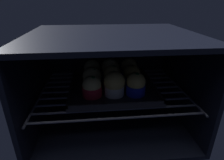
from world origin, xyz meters
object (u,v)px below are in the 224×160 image
Objects in this scene: muffin_row1_col1 at (113,76)px; muffin_row2_col0 at (92,70)px; muffin_row0_col1 at (113,84)px; muffin_row1_col2 at (132,76)px; muffin_row1_col0 at (92,78)px; muffin_row2_col2 at (129,68)px; baking_tray at (112,86)px; muffin_row0_col0 at (92,87)px; muffin_row2_col1 at (110,69)px; muffin_row0_col2 at (136,84)px.

muffin_row1_col1 is 1.04× the size of muffin_row2_col0.
muffin_row1_col2 is at bearing 44.14° from muffin_row0_col1.
muffin_row1_col2 is (15.42, 0.06, 0.20)cm from muffin_row1_col0.
muffin_row1_col0 is (-7.27, 7.85, -0.60)cm from muffin_row0_col1.
muffin_row0_col1 reaches higher than muffin_row2_col2.
baking_tray is 4.27cm from muffin_row1_col1.
muffin_row0_col0 is 0.94× the size of muffin_row2_col0.
muffin_row0_col0 is at bearing -115.53° from muffin_row2_col1.
baking_tray is 8.61cm from muffin_row1_col0.
muffin_row1_col1 is (0.73, 7.89, -0.31)cm from muffin_row0_col1.
baking_tray is at bearing 1.05° from muffin_row1_col0.
muffin_row0_col2 is 1.01× the size of muffin_row2_col2.
muffin_row0_col2 is at bearing -2.04° from muffin_row0_col1.
muffin_row2_col0 is (-7.28, 16.29, -0.41)cm from muffin_row0_col1.
muffin_row2_col1 is 8.19cm from muffin_row2_col2.
baking_tray is 8.82cm from muffin_row1_col2.
muffin_row0_col0 is at bearing -90.89° from muffin_row1_col0.
muffin_row0_col0 is 0.92× the size of muffin_row2_col2.
muffin_row1_col1 is (0.36, -0.10, 4.25)cm from baking_tray.
muffin_row1_col2 is 0.98× the size of muffin_row2_col2.
muffin_row1_col1 is 1.01× the size of muffin_row2_col1.
baking_tray is 4.05× the size of muffin_row2_col0.
muffin_row2_col2 is (0.60, 16.52, 0.03)cm from muffin_row0_col2.
muffin_row1_col0 is at bearing -152.10° from muffin_row2_col2.
muffin_row1_col0 is 0.94× the size of muffin_row2_col1.
muffin_row1_col2 is at bearing -46.93° from muffin_row2_col1.
muffin_row2_col0 is 0.98× the size of muffin_row2_col2.
muffin_row2_col0 is at bearing 89.60° from muffin_row0_col0.
muffin_row1_col1 is at bearing 44.23° from muffin_row0_col0.
muffin_row0_col1 is 11.36cm from muffin_row1_col2.
baking_tray is 9.27cm from muffin_row2_col1.
muffin_row0_col0 is 11.35cm from muffin_row1_col1.
muffin_row0_col2 and muffin_row2_col1 have the same top height.
muffin_row1_col2 is 11.39cm from muffin_row2_col1.
muffin_row1_col2 is 1.00× the size of muffin_row2_col0.
muffin_row2_col0 is at bearing 90.05° from muffin_row1_col0.
muffin_row1_col2 is (8.15, 7.91, -0.40)cm from muffin_row0_col1.
muffin_row0_col1 is (7.40, 0.03, 0.74)cm from muffin_row0_col0.
muffin_row0_col2 is at bearing -92.08° from muffin_row2_col2.
muffin_row0_col0 is 18.02cm from muffin_row2_col1.
muffin_row1_col1 is at bearing 131.50° from muffin_row0_col2.
muffin_row2_col1 reaches higher than muffin_row2_col0.
muffin_row2_col1 reaches higher than baking_tray.
muffin_row1_col0 is at bearing 132.82° from muffin_row0_col1.
muffin_row1_col0 is 17.92cm from muffin_row2_col2.
muffin_row0_col1 is 1.09× the size of muffin_row1_col2.
muffin_row0_col0 is 17.45cm from muffin_row1_col2.
muffin_row2_col0 is 15.84cm from muffin_row2_col2.
muffin_row2_col0 is at bearing 133.64° from muffin_row1_col1.
muffin_row1_col0 is at bearing 151.90° from muffin_row0_col2.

